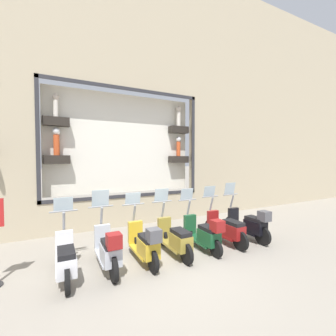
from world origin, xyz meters
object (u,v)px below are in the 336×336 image
at_px(scooter_green_2, 204,233).
at_px(scooter_silver_5, 108,249).
at_px(scooter_red_1, 227,229).
at_px(scooter_white_6, 66,259).
at_px(scooter_olive_3, 175,239).
at_px(scooter_yellow_4, 145,244).
at_px(scooter_black_0, 249,224).

height_order(scooter_green_2, scooter_silver_5, scooter_silver_5).
distance_m(scooter_red_1, scooter_white_6, 4.25).
height_order(scooter_olive_3, scooter_silver_5, scooter_silver_5).
xyz_separation_m(scooter_red_1, scooter_white_6, (-0.00, 4.25, -0.02)).
relative_size(scooter_red_1, scooter_yellow_4, 1.00).
xyz_separation_m(scooter_black_0, scooter_olive_3, (0.06, 2.55, -0.05)).
height_order(scooter_red_1, scooter_yellow_4, scooter_red_1).
bearing_deg(scooter_yellow_4, scooter_white_6, 87.94).
bearing_deg(scooter_black_0, scooter_silver_5, 89.99).
distance_m(scooter_red_1, scooter_silver_5, 3.40).
distance_m(scooter_yellow_4, scooter_silver_5, 0.85).
xyz_separation_m(scooter_yellow_4, scooter_silver_5, (0.01, 0.85, 0.02)).
bearing_deg(scooter_green_2, scooter_silver_5, 89.62).
height_order(scooter_red_1, scooter_green_2, scooter_red_1).
distance_m(scooter_black_0, scooter_green_2, 1.70).
height_order(scooter_yellow_4, scooter_white_6, scooter_white_6).
height_order(scooter_olive_3, scooter_yellow_4, scooter_olive_3).
height_order(scooter_olive_3, scooter_white_6, scooter_olive_3).
relative_size(scooter_green_2, scooter_olive_3, 0.99).
xyz_separation_m(scooter_black_0, scooter_silver_5, (0.00, 4.25, 0.00)).
relative_size(scooter_olive_3, scooter_yellow_4, 1.00).
bearing_deg(scooter_red_1, scooter_olive_3, 90.05).
bearing_deg(scooter_white_6, scooter_olive_3, -89.93).
relative_size(scooter_yellow_4, scooter_silver_5, 1.00).
height_order(scooter_yellow_4, scooter_silver_5, scooter_silver_5).
distance_m(scooter_black_0, scooter_red_1, 0.85).
bearing_deg(scooter_green_2, scooter_black_0, -89.46).
xyz_separation_m(scooter_green_2, scooter_olive_3, (0.07, 0.85, -0.02)).
bearing_deg(scooter_white_6, scooter_yellow_4, -92.06).
bearing_deg(scooter_yellow_4, scooter_red_1, -88.52).
relative_size(scooter_red_1, scooter_white_6, 1.01).
bearing_deg(scooter_red_1, scooter_black_0, -93.81).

